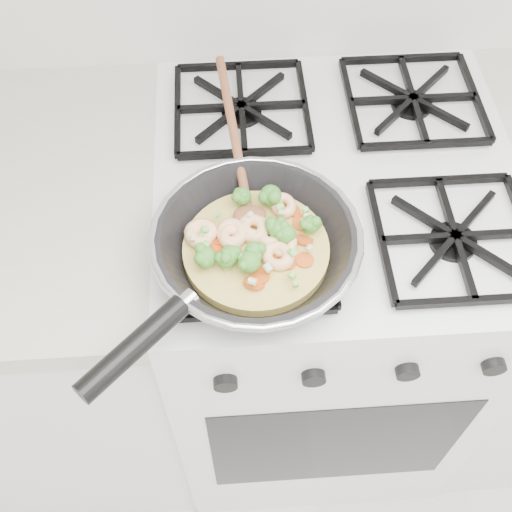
{
  "coord_description": "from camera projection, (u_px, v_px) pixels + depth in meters",
  "views": [
    {
      "loc": [
        -0.18,
        1.01,
        1.67
      ],
      "look_at": [
        -0.15,
        1.53,
        0.93
      ],
      "focal_mm": 44.59,
      "sensor_mm": 36.0,
      "label": 1
    }
  ],
  "objects": [
    {
      "name": "stove",
      "position": [
        317.0,
        310.0,
        1.39
      ],
      "size": [
        0.6,
        0.6,
        0.92
      ],
      "color": "white",
      "rests_on": "ground"
    },
    {
      "name": "skillet",
      "position": [
        253.0,
        245.0,
        0.88
      ],
      "size": [
        0.38,
        0.55,
        0.1
      ],
      "rotation": [
        0.0,
        0.0,
        -0.34
      ],
      "color": "black",
      "rests_on": "stove"
    }
  ]
}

